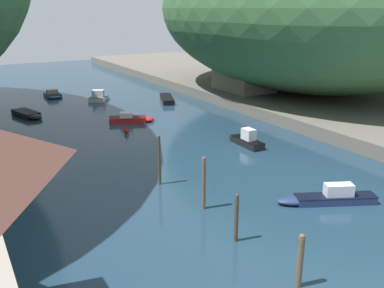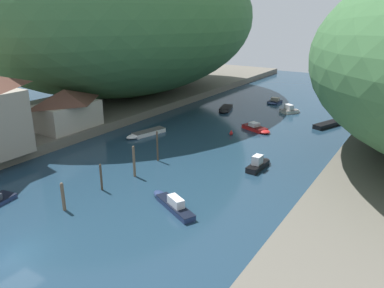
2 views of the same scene
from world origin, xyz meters
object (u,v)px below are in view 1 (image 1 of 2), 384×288
Objects in this scene: boat_navy_launch at (245,139)px; right_bank_cottage at (244,73)px; boat_small_dinghy at (132,119)px; boat_near_quay at (99,97)px; boat_cabin_cruiser at (53,95)px; boat_red_skiff at (29,115)px; channel_buoy_near at (126,130)px; boat_far_upstream at (33,170)px; boat_white_cruiser at (327,198)px; boat_yellow_tender at (166,98)px.

right_bank_cottage is at bearing 55.32° from boat_navy_launch.
boat_small_dinghy is 12.73m from boat_near_quay.
boat_cabin_cruiser reaches higher than boat_red_skiff.
boat_small_dinghy is 6.60× the size of channel_buoy_near.
boat_far_upstream is (-29.48, -14.19, -3.24)m from right_bank_cottage.
boat_white_cruiser is at bearing 149.19° from boat_far_upstream.
boat_far_upstream is at bearing 71.63° from boat_white_cruiser.
boat_yellow_tender is at bearing 84.28° from boat_navy_launch.
boat_near_quay is at bearing 170.49° from boat_yellow_tender.
boat_navy_launch is 11.67m from channel_buoy_near.
boat_white_cruiser is (-14.60, -28.47, -3.15)m from right_bank_cottage.
boat_small_dinghy is at bearing 115.79° from boat_navy_launch.
boat_red_skiff is at bearing -106.80° from boat_small_dinghy.
boat_yellow_tender is (7.65, -4.48, -0.10)m from boat_near_quay.
boat_navy_launch is at bearing 109.29° from boat_cabin_cruiser.
boat_red_skiff is (-4.96, -10.07, -0.01)m from boat_cabin_cruiser.
channel_buoy_near is at bearing 38.86° from boat_white_cruiser.
boat_small_dinghy reaches higher than boat_red_skiff.
boat_red_skiff is 0.79× the size of boat_yellow_tender.
boat_red_skiff is 1.36× the size of boat_near_quay.
boat_small_dinghy is (-17.43, -3.75, -3.19)m from right_bank_cottage.
boat_navy_launch is 17.83m from boat_far_upstream.
boat_near_quay is 0.62× the size of boat_white_cruiser.
boat_navy_launch reaches higher than boat_yellow_tender.
boat_small_dinghy is 4.37m from channel_buoy_near.
boat_cabin_cruiser is 0.54× the size of boat_far_upstream.
channel_buoy_near is at bearing -133.12° from boat_far_upstream.
boat_yellow_tender is 8.69× the size of channel_buoy_near.
boat_near_quay is 8.86m from boat_yellow_tender.
boat_small_dinghy is 0.96× the size of boat_red_skiff.
boat_navy_launch is 0.70× the size of boat_far_upstream.
boat_white_cruiser is at bearing 94.05° from boat_red_skiff.
boat_red_skiff is (-9.22, 7.72, -0.04)m from boat_small_dinghy.
right_bank_cottage reaches higher than boat_near_quay.
boat_near_quay is (0.57, 12.72, 0.08)m from boat_small_dinghy.
boat_white_cruiser is at bearing -78.43° from boat_yellow_tender.
boat_small_dinghy is at bearing 104.58° from boat_cabin_cruiser.
boat_cabin_cruiser is 15.72m from boat_yellow_tender.
channel_buoy_near is (7.07, -11.52, -0.00)m from boat_red_skiff.
boat_yellow_tender is at bearing 2.06° from boat_near_quay.
right_bank_cottage is 1.55× the size of boat_red_skiff.
boat_cabin_cruiser is 0.56× the size of boat_white_cruiser.
boat_small_dinghy is 11.64m from boat_yellow_tender.
channel_buoy_near is at bearing -6.46° from boat_small_dinghy.
boat_white_cruiser is (2.26, -37.44, -0.04)m from boat_near_quay.
right_bank_cottage is 32.15m from boat_white_cruiser.
boat_near_quay is (9.79, 5.00, 0.12)m from boat_red_skiff.
right_bank_cottage reaches higher than boat_cabin_cruiser.
boat_white_cruiser reaches higher than boat_red_skiff.
boat_red_skiff is 13.52m from channel_buoy_near.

